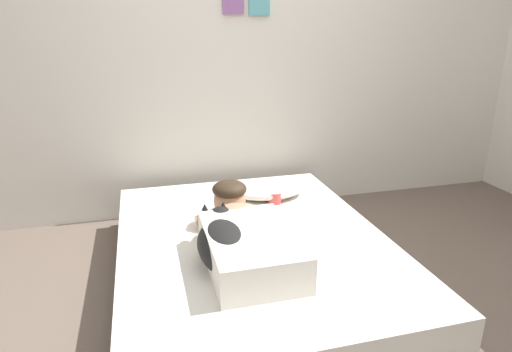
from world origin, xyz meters
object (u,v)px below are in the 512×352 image
at_px(coffee_cup, 275,198).
at_px(dog, 224,242).
at_px(cell_phone, 226,232).
at_px(pillow, 268,189).
at_px(person_lying, 244,234).
at_px(bed, 252,259).

bearing_deg(coffee_cup, dog, -125.62).
xyz_separation_m(dog, cell_phone, (0.07, 0.31, -0.10)).
bearing_deg(pillow, cell_phone, -129.48).
bearing_deg(cell_phone, person_lying, -79.88).
height_order(dog, coffee_cup, dog).
height_order(bed, dog, dog).
distance_m(pillow, coffee_cup, 0.12).
distance_m(pillow, dog, 0.91).
height_order(dog, cell_phone, dog).
xyz_separation_m(person_lying, coffee_cup, (0.35, 0.60, -0.07)).
bearing_deg(dog, pillow, 59.63).
height_order(person_lying, cell_phone, person_lying).
relative_size(person_lying, coffee_cup, 7.36).
relative_size(bed, coffee_cup, 15.63).
xyz_separation_m(coffee_cup, cell_phone, (-0.40, -0.35, -0.03)).
height_order(bed, person_lying, person_lying).
distance_m(bed, pillow, 0.64).
height_order(bed, pillow, pillow).
bearing_deg(person_lying, cell_phone, 100.12).
bearing_deg(dog, bed, 48.09).
distance_m(person_lying, coffee_cup, 0.70).
bearing_deg(bed, pillow, 65.37).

